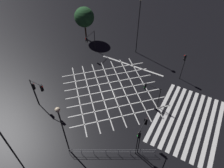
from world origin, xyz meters
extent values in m
plane|color=black|center=(0.00, 0.00, 0.00)|extent=(200.00, 200.00, 0.00)
cube|color=silver|center=(0.00, -7.64, 0.00)|extent=(11.34, 0.50, 0.01)
cube|color=silver|center=(0.00, -8.54, 0.00)|extent=(11.34, 0.50, 0.01)
cube|color=silver|center=(0.00, -9.44, 0.00)|extent=(11.34, 0.50, 0.01)
cube|color=silver|center=(0.00, -10.34, 0.00)|extent=(11.34, 0.50, 0.01)
cube|color=silver|center=(0.00, -11.24, 0.00)|extent=(11.34, 0.50, 0.01)
cube|color=silver|center=(0.00, -12.14, 0.00)|extent=(11.34, 0.50, 0.01)
cube|color=silver|center=(0.00, -13.04, 0.00)|extent=(11.34, 0.50, 0.01)
cube|color=silver|center=(0.00, -13.94, 0.00)|extent=(11.34, 0.50, 0.01)
cube|color=silver|center=(0.00, -14.84, 0.00)|extent=(11.34, 0.50, 0.01)
cube|color=silver|center=(3.56, -3.56, 0.00)|extent=(9.90, 9.90, 0.01)
cube|color=silver|center=(-3.56, -3.56, 0.00)|extent=(9.90, 9.90, 0.01)
cube|color=silver|center=(2.38, -2.38, 0.00)|extent=(9.90, 9.90, 0.01)
cube|color=silver|center=(-2.38, -2.38, 0.00)|extent=(9.90, 9.90, 0.01)
cube|color=silver|center=(1.19, -1.19, 0.00)|extent=(9.90, 9.90, 0.01)
cube|color=silver|center=(-1.19, -1.19, 0.00)|extent=(9.90, 9.90, 0.01)
cube|color=silver|center=(0.00, 0.00, 0.00)|extent=(9.90, 9.90, 0.01)
cube|color=silver|center=(0.00, 0.00, 0.00)|extent=(9.90, 9.90, 0.01)
cube|color=silver|center=(-1.19, 1.19, 0.00)|extent=(9.90, 9.90, 0.01)
cube|color=silver|center=(1.19, 1.19, 0.00)|extent=(9.90, 9.90, 0.01)
cube|color=silver|center=(-2.38, 2.38, 0.00)|extent=(9.90, 9.90, 0.01)
cube|color=silver|center=(2.38, 2.38, 0.00)|extent=(9.90, 9.90, 0.01)
cube|color=silver|center=(-3.56, 3.56, 0.00)|extent=(9.90, 9.90, 0.01)
cube|color=silver|center=(3.56, 3.56, 0.00)|extent=(9.90, 9.90, 0.01)
cube|color=silver|center=(6.80, 0.00, 0.00)|extent=(0.30, 11.34, 0.01)
cylinder|color=black|center=(0.24, -6.99, 1.75)|extent=(0.11, 0.11, 3.50)
cylinder|color=black|center=(0.24, -5.95, 3.35)|extent=(0.09, 2.09, 0.09)
cube|color=black|center=(0.24, -4.90, 2.90)|extent=(0.28, 0.16, 0.90)
sphere|color=black|center=(0.24, -4.79, 3.20)|extent=(0.18, 0.18, 0.18)
sphere|color=black|center=(0.24, -4.79, 2.90)|extent=(0.18, 0.18, 0.18)
sphere|color=green|center=(0.24, -4.79, 2.60)|extent=(0.18, 0.18, 0.18)
cube|color=black|center=(0.24, -4.99, 2.90)|extent=(0.36, 0.02, 0.98)
cylinder|color=black|center=(-7.44, 7.56, 2.29)|extent=(0.11, 0.11, 4.58)
cylinder|color=black|center=(-7.44, 6.59, 4.43)|extent=(0.09, 1.93, 0.09)
cube|color=black|center=(-7.44, 5.63, 3.98)|extent=(0.28, 0.16, 0.90)
sphere|color=red|center=(-7.44, 5.52, 4.28)|extent=(0.18, 0.18, 0.18)
sphere|color=black|center=(-7.44, 5.52, 3.98)|extent=(0.18, 0.18, 0.18)
sphere|color=black|center=(-7.44, 5.52, 3.68)|extent=(0.18, 0.18, 0.18)
cube|color=black|center=(-7.44, 5.72, 3.98)|extent=(0.36, 0.02, 0.98)
cylinder|color=black|center=(7.57, 7.88, 2.08)|extent=(0.11, 0.11, 4.15)
cylinder|color=black|center=(6.35, 7.88, 4.00)|extent=(2.44, 0.09, 0.09)
cube|color=black|center=(5.13, 7.88, 3.55)|extent=(0.16, 0.28, 0.90)
sphere|color=red|center=(5.02, 7.88, 3.85)|extent=(0.18, 0.18, 0.18)
sphere|color=black|center=(5.02, 7.88, 3.55)|extent=(0.18, 0.18, 0.18)
sphere|color=black|center=(5.02, 7.88, 3.25)|extent=(0.18, 0.18, 0.18)
cube|color=black|center=(5.22, 7.88, 3.55)|extent=(0.02, 0.36, 0.98)
cylinder|color=black|center=(-7.47, -7.27, 2.10)|extent=(0.11, 0.11, 4.21)
cylinder|color=black|center=(-6.47, -7.27, 4.06)|extent=(2.00, 0.09, 0.09)
cube|color=black|center=(-5.47, -7.27, 3.61)|extent=(0.16, 0.28, 0.90)
sphere|color=red|center=(-5.36, -7.27, 3.91)|extent=(0.18, 0.18, 0.18)
sphere|color=black|center=(-5.36, -7.27, 3.61)|extent=(0.18, 0.18, 0.18)
sphere|color=black|center=(-5.36, -7.27, 3.31)|extent=(0.18, 0.18, 0.18)
cube|color=black|center=(-5.56, -7.27, 3.61)|extent=(0.02, 0.36, 0.98)
cylinder|color=black|center=(7.53, -8.06, 2.26)|extent=(0.11, 0.11, 4.53)
cube|color=black|center=(7.53, -7.92, 4.03)|extent=(0.28, 0.16, 0.90)
sphere|color=red|center=(7.53, -7.81, 4.33)|extent=(0.18, 0.18, 0.18)
sphere|color=black|center=(7.53, -7.81, 4.03)|extent=(0.18, 0.18, 0.18)
sphere|color=black|center=(7.53, -7.81, 3.73)|extent=(0.18, 0.18, 0.18)
cube|color=black|center=(7.53, -8.01, 4.03)|extent=(0.36, 0.02, 0.98)
cylinder|color=black|center=(-7.28, -7.42, 2.00)|extent=(0.11, 0.11, 4.01)
cube|color=black|center=(-7.28, -7.29, 3.51)|extent=(0.28, 0.16, 0.90)
sphere|color=black|center=(-7.28, -7.18, 3.81)|extent=(0.18, 0.18, 0.18)
sphere|color=black|center=(-7.28, -7.18, 3.51)|extent=(0.18, 0.18, 0.18)
sphere|color=green|center=(-7.28, -7.18, 3.21)|extent=(0.18, 0.18, 0.18)
cube|color=black|center=(-7.28, -7.38, 3.51)|extent=(0.36, 0.02, 0.98)
cylinder|color=black|center=(-7.54, 7.24, 2.01)|extent=(0.11, 0.11, 4.02)
cube|color=black|center=(-7.41, 7.24, 3.52)|extent=(0.16, 0.28, 0.90)
sphere|color=red|center=(-7.30, 7.24, 3.82)|extent=(0.18, 0.18, 0.18)
sphere|color=black|center=(-7.30, 7.24, 3.52)|extent=(0.18, 0.18, 0.18)
sphere|color=black|center=(-7.30, 7.24, 3.22)|extent=(0.18, 0.18, 0.18)
cube|color=black|center=(-7.50, 7.24, 3.52)|extent=(0.02, 0.36, 0.98)
cylinder|color=black|center=(-15.00, 1.80, 4.44)|extent=(0.14, 0.14, 8.89)
cylinder|color=black|center=(10.80, 1.07, 4.80)|extent=(0.14, 0.14, 9.60)
cylinder|color=black|center=(-10.88, -0.59, 3.56)|extent=(0.14, 0.14, 7.11)
sphere|color=#F9E0B2|center=(-10.88, -0.59, 7.26)|extent=(0.50, 0.50, 0.50)
cylinder|color=#38281C|center=(10.11, 11.70, 1.64)|extent=(0.30, 0.30, 3.28)
sphere|color=#235128|center=(10.11, 11.70, 4.67)|extent=(3.72, 3.72, 3.72)
cylinder|color=gray|center=(-11.22, -0.94, 0.53)|extent=(0.05, 0.05, 1.05)
cylinder|color=gray|center=(-10.56, -2.11, 0.53)|extent=(0.05, 0.05, 1.05)
cylinder|color=gray|center=(-9.89, -3.29, 0.53)|extent=(0.05, 0.05, 1.05)
cylinder|color=gray|center=(-9.23, -4.46, 0.53)|extent=(0.05, 0.05, 1.05)
cylinder|color=gray|center=(-8.56, -5.63, 0.53)|extent=(0.05, 0.05, 1.05)
cylinder|color=gray|center=(-7.90, -6.80, 0.53)|extent=(0.05, 0.05, 1.05)
cylinder|color=gray|center=(-7.23, -7.98, 0.53)|extent=(0.05, 0.05, 1.05)
cylinder|color=gray|center=(-6.57, -9.15, 0.53)|extent=(0.05, 0.05, 1.05)
cylinder|color=gray|center=(-8.89, -5.05, 1.01)|extent=(4.69, 8.22, 0.04)
cylinder|color=gray|center=(-8.89, -5.05, 0.58)|extent=(4.69, 8.22, 0.04)
camera|label=1|loc=(-18.33, -10.40, 21.09)|focal=32.00mm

